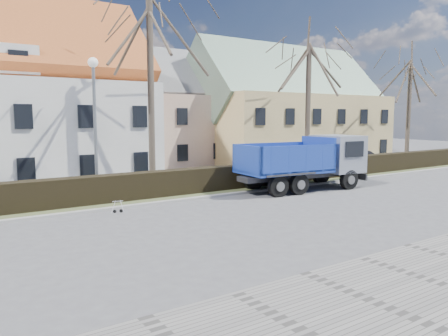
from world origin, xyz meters
TOP-DOWN VIEW (x-y plane):
  - ground at (0.00, 0.00)m, footprint 120.00×120.00m
  - curb_far at (0.00, 4.60)m, footprint 80.00×0.30m
  - grass_strip at (0.00, 6.20)m, footprint 80.00×3.00m
  - hedge at (0.00, 6.00)m, footprint 60.00×0.90m
  - building_pink at (4.00, 20.00)m, footprint 10.80×8.80m
  - building_yellow at (16.00, 17.00)m, footprint 18.80×10.80m
  - tree_1 at (-2.00, 8.50)m, footprint 9.20×9.20m
  - tree_2 at (10.00, 8.50)m, footprint 8.00×8.00m
  - tree_3 at (22.00, 8.50)m, footprint 7.60×7.60m
  - dump_truck at (4.70, 3.80)m, footprint 8.03×3.59m
  - streetlight at (-5.63, 7.00)m, footprint 0.54×0.54m
  - cart_frame at (-5.96, 3.88)m, footprint 0.70×0.47m
  - parked_car_b at (18.95, 10.51)m, footprint 4.29×2.04m

SIDE VIEW (x-z plane):
  - ground at x=0.00m, z-range 0.00..0.00m
  - grass_strip at x=0.00m, z-range 0.00..0.10m
  - curb_far at x=0.00m, z-range 0.00..0.12m
  - cart_frame at x=-5.96m, z-range 0.00..0.59m
  - parked_car_b at x=18.95m, z-range 0.00..1.21m
  - hedge at x=0.00m, z-range 0.00..1.30m
  - dump_truck at x=4.70m, z-range 0.00..3.12m
  - streetlight at x=-5.63m, z-range 0.00..6.96m
  - building_pink at x=4.00m, z-range 0.00..8.00m
  - building_yellow at x=16.00m, z-range 0.00..8.50m
  - tree_3 at x=22.00m, z-range 0.00..10.45m
  - tree_2 at x=10.00m, z-range 0.00..11.00m
  - tree_1 at x=-2.00m, z-range 0.00..12.65m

